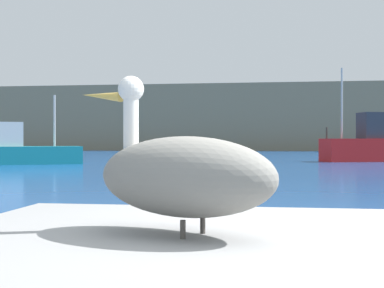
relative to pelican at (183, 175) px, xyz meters
The scene contains 4 objects.
hillside_backdrop 74.52m from the pelican, 89.33° to the left, with size 140.00×14.30×8.93m, color #7F755B.
pelican is the anchor object (origin of this frame).
fishing_boat_red 32.53m from the pelican, 78.19° to the left, with size 5.93×3.61×5.82m.
fishing_boat_teal 28.35m from the pelican, 118.56° to the left, with size 7.43×5.31×3.89m.
Camera 1 is at (-0.40, -3.11, 1.28)m, focal length 50.09 mm.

